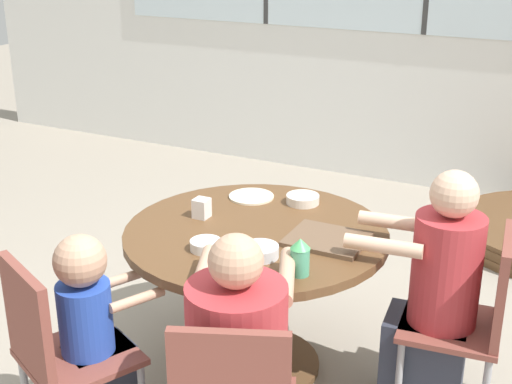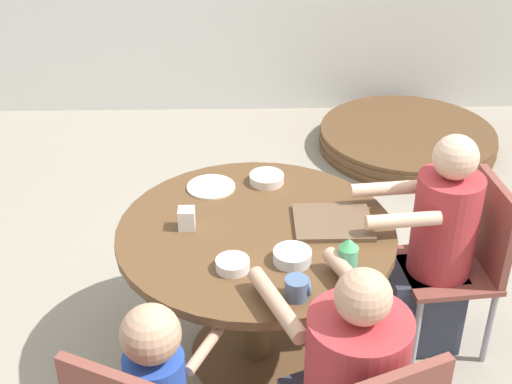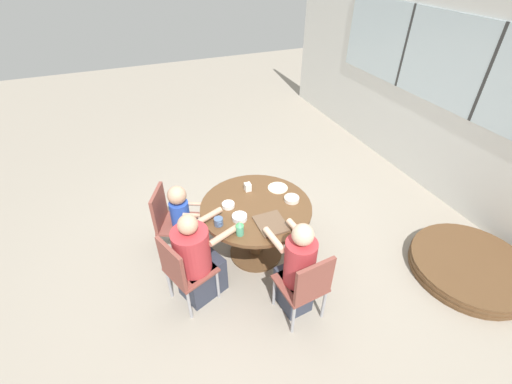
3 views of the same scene
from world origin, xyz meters
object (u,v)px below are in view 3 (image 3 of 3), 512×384
at_px(coffee_mug, 219,222).
at_px(bowl_fruit, 240,217).
at_px(person_man_blue_shirt, 197,261).
at_px(sippy_cup, 240,228).
at_px(chair_for_man_blue_shirt, 182,269).
at_px(chair_for_woman_green_shirt, 307,285).
at_px(bowl_cereal, 292,199).
at_px(bowl_white_shallow, 228,205).
at_px(folded_table_stack, 470,266).
at_px(person_toddler, 183,222).
at_px(person_woman_green_shirt, 297,272).
at_px(chair_for_toddler, 169,217).
at_px(milk_carton_small, 248,187).

height_order(coffee_mug, bowl_fruit, coffee_mug).
xyz_separation_m(person_man_blue_shirt, sippy_cup, (0.04, 0.43, 0.32)).
height_order(chair_for_man_blue_shirt, coffee_mug, chair_for_man_blue_shirt).
xyz_separation_m(coffee_mug, bowl_fruit, (-0.00, 0.22, -0.02)).
bearing_deg(chair_for_woman_green_shirt, bowl_cereal, 66.28).
height_order(bowl_white_shallow, folded_table_stack, bowl_white_shallow).
relative_size(bowl_white_shallow, bowl_fruit, 0.87).
relative_size(chair_for_man_blue_shirt, coffee_mug, 8.83).
distance_m(person_toddler, bowl_fruit, 0.75).
distance_m(person_woman_green_shirt, sippy_cup, 0.66).
xyz_separation_m(chair_for_toddler, person_toddler, (0.07, 0.14, -0.05)).
xyz_separation_m(person_toddler, bowl_fruit, (0.48, 0.49, 0.29)).
relative_size(person_toddler, bowl_cereal, 5.71).
bearing_deg(folded_table_stack, chair_for_toddler, -117.72).
relative_size(person_man_blue_shirt, folded_table_stack, 0.84).
height_order(chair_for_man_blue_shirt, milk_carton_small, chair_for_man_blue_shirt).
distance_m(sippy_cup, milk_carton_small, 0.70).
xyz_separation_m(chair_for_man_blue_shirt, folded_table_stack, (0.77, 2.95, -0.42)).
relative_size(chair_for_man_blue_shirt, folded_table_stack, 0.67).
bearing_deg(chair_for_toddler, chair_for_woman_green_shirt, 60.72).
bearing_deg(coffee_mug, chair_for_toddler, -142.81).
xyz_separation_m(person_man_blue_shirt, person_toddler, (-0.64, 0.00, -0.02)).
distance_m(person_toddler, bowl_cereal, 1.21).
bearing_deg(person_man_blue_shirt, chair_for_woman_green_shirt, 29.45).
xyz_separation_m(chair_for_man_blue_shirt, person_man_blue_shirt, (-0.06, 0.16, -0.03)).
bearing_deg(person_man_blue_shirt, bowl_cereal, 79.90).
relative_size(chair_for_woman_green_shirt, folded_table_stack, 0.67).
bearing_deg(person_toddler, person_woman_green_shirt, 60.88).
bearing_deg(bowl_fruit, bowl_cereal, 97.16).
distance_m(chair_for_man_blue_shirt, person_woman_green_shirt, 1.06).
relative_size(coffee_mug, bowl_cereal, 0.60).
bearing_deg(bowl_cereal, milk_carton_small, -133.24).
xyz_separation_m(chair_for_woman_green_shirt, bowl_cereal, (-0.89, 0.29, 0.23)).
xyz_separation_m(chair_for_woman_green_shirt, coffee_mug, (-0.81, -0.55, 0.25)).
xyz_separation_m(chair_for_man_blue_shirt, person_woman_green_shirt, (0.43, 0.97, -0.00)).
relative_size(chair_for_man_blue_shirt, milk_carton_small, 9.33).
bearing_deg(bowl_white_shallow, bowl_cereal, 76.80).
xyz_separation_m(person_man_blue_shirt, folded_table_stack, (0.83, 2.79, -0.39)).
distance_m(chair_for_woman_green_shirt, sippy_cup, 0.79).
bearing_deg(sippy_cup, chair_for_toddler, -143.07).
height_order(chair_for_woman_green_shirt, bowl_fruit, chair_for_woman_green_shirt).
distance_m(milk_carton_small, bowl_white_shallow, 0.35).
height_order(chair_for_man_blue_shirt, person_toddler, person_toddler).
relative_size(chair_for_man_blue_shirt, person_woman_green_shirt, 0.77).
height_order(chair_for_man_blue_shirt, bowl_fruit, chair_for_man_blue_shirt).
relative_size(person_toddler, milk_carton_small, 10.08).
distance_m(chair_for_man_blue_shirt, milk_carton_small, 1.14).
xyz_separation_m(chair_for_woman_green_shirt, folded_table_stack, (0.17, 1.96, -0.42)).
relative_size(sippy_cup, bowl_fruit, 1.01).
bearing_deg(bowl_fruit, sippy_cup, -18.89).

